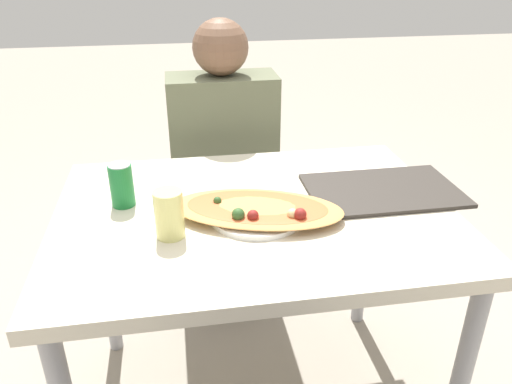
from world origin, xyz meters
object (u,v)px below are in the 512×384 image
(dining_table, at_px, (255,235))
(pizza_main, at_px, (259,210))
(chair_far_seated, at_px, (222,179))
(soda_can, at_px, (122,185))
(person_seated, at_px, (224,147))
(drink_glass, at_px, (169,214))

(dining_table, distance_m, pizza_main, 0.11)
(chair_far_seated, height_order, soda_can, chair_far_seated)
(chair_far_seated, distance_m, soda_can, 0.80)
(dining_table, bearing_deg, soda_can, 166.35)
(chair_far_seated, bearing_deg, person_seated, 90.00)
(drink_glass, bearing_deg, soda_can, 124.09)
(dining_table, relative_size, chair_far_seated, 1.22)
(dining_table, distance_m, person_seated, 0.63)
(chair_far_seated, xyz_separation_m, drink_glass, (-0.21, -0.84, 0.31))
(drink_glass, bearing_deg, person_seated, 73.74)
(dining_table, relative_size, person_seated, 0.92)
(dining_table, xyz_separation_m, chair_far_seated, (-0.02, 0.74, -0.16))
(dining_table, xyz_separation_m, person_seated, (-0.02, 0.63, 0.03))
(chair_far_seated, relative_size, person_seated, 0.75)
(chair_far_seated, relative_size, soda_can, 7.24)
(soda_can, xyz_separation_m, drink_glass, (0.13, -0.19, 0.00))
(person_seated, height_order, drink_glass, person_seated)
(dining_table, distance_m, soda_can, 0.40)
(pizza_main, xyz_separation_m, soda_can, (-0.37, 0.13, 0.04))
(dining_table, xyz_separation_m, soda_can, (-0.36, 0.09, 0.15))
(soda_can, bearing_deg, pizza_main, -19.59)
(pizza_main, bearing_deg, dining_table, 94.73)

